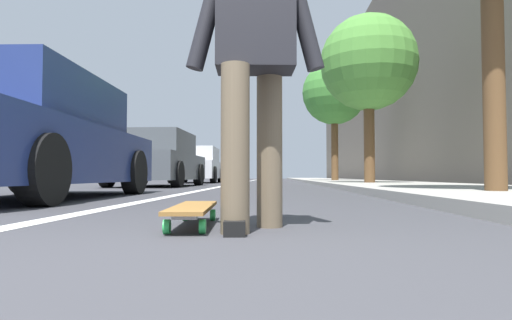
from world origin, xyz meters
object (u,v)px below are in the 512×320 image
object	(u,v)px
parked_car_near	(31,140)
street_tree_far	(334,93)
parked_car_far	(198,166)
street_tree_mid	(368,63)
parked_car_mid	(157,160)
skater_person	(254,48)
skateboard	(193,209)
traffic_light	(243,125)

from	to	relation	value
parked_car_near	street_tree_far	xyz separation A→B (m)	(12.54, -5.50, 3.02)
parked_car_far	street_tree_mid	xyz separation A→B (m)	(-6.54, -5.78, 2.56)
parked_car_mid	skater_person	bearing A→B (deg)	-161.37
skateboard	street_tree_far	distance (m)	15.96
parked_car_near	traffic_light	world-z (taller)	traffic_light
skateboard	parked_car_near	distance (m)	3.78
skateboard	traffic_light	distance (m)	22.25
skateboard	parked_car_near	size ratio (longest dim) A/B	0.20
street_tree_mid	street_tree_far	bearing A→B (deg)	0.00
parked_car_far	traffic_light	size ratio (longest dim) A/B	0.91
parked_car_mid	street_tree_far	xyz separation A→B (m)	(6.17, -5.73, 3.03)
parked_car_near	traffic_light	xyz separation A→B (m)	(19.26, -1.17, 2.54)
street_tree_mid	street_tree_far	distance (m)	6.37
skateboard	parked_car_far	bearing A→B (deg)	10.35
parked_car_far	traffic_light	bearing A→B (deg)	-12.47
skater_person	street_tree_far	xyz separation A→B (m)	(15.41, -2.61, 2.81)
parked_car_far	street_tree_far	world-z (taller)	street_tree_far
street_tree_far	parked_car_far	bearing A→B (deg)	88.13
skateboard	parked_car_far	world-z (taller)	parked_car_far
parked_car_far	street_tree_mid	bearing A→B (deg)	-138.55
street_tree_far	skateboard	bearing A→B (deg)	169.03
skateboard	traffic_light	size ratio (longest dim) A/B	0.18
street_tree_mid	parked_car_mid	bearing A→B (deg)	88.14
parked_car_far	traffic_light	distance (m)	7.16
skateboard	street_tree_mid	xyz separation A→B (m)	(8.90, -2.96, 3.19)
skateboard	skater_person	size ratio (longest dim) A/B	0.52
skateboard	street_tree_far	xyz separation A→B (m)	(15.26, -2.96, 3.65)
parked_car_far	street_tree_mid	world-z (taller)	street_tree_mid
parked_car_near	parked_car_far	bearing A→B (deg)	1.25
skater_person	street_tree_mid	distance (m)	9.71
skater_person	parked_car_mid	bearing A→B (deg)	18.63
parked_car_mid	skateboard	bearing A→B (deg)	-163.05
skater_person	traffic_light	bearing A→B (deg)	4.45
street_tree_far	parked_car_near	bearing A→B (deg)	156.31
skater_person	parked_car_far	xyz separation A→B (m)	(15.60, 3.17, -0.22)
parked_car_far	skateboard	bearing A→B (deg)	-169.65
parked_car_near	traffic_light	size ratio (longest dim) A/B	0.91
street_tree_mid	street_tree_far	size ratio (longest dim) A/B	0.90
parked_car_near	parked_car_mid	size ratio (longest dim) A/B	1.05
skater_person	parked_car_far	world-z (taller)	skater_person
skater_person	parked_car_near	bearing A→B (deg)	45.20
skater_person	parked_car_mid	distance (m)	9.75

